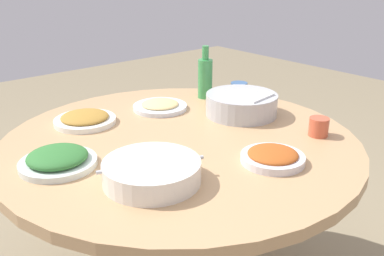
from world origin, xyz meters
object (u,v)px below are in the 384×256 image
round_dining_table (180,160)px  dish_greens (58,159)px  rice_bowl (242,104)px  green_bottle (205,77)px  dish_stirfry (273,157)px  tea_cup_far (319,127)px  soup_bowl (152,172)px  dish_tofu_braise (85,119)px  dish_noodles (160,106)px  tea_cup_near (239,90)px

round_dining_table → dish_greens: dish_greens is taller
rice_bowl → green_bottle: bearing=170.7°
dish_stirfry → tea_cup_far: size_ratio=2.85×
rice_bowl → dish_greens: (-0.04, -0.78, -0.02)m
round_dining_table → green_bottle: bearing=127.6°
soup_bowl → dish_greens: (-0.27, -0.16, -0.01)m
dish_tofu_braise → tea_cup_far: tea_cup_far is taller
dish_noodles → tea_cup_far: tea_cup_far is taller
dish_greens → tea_cup_far: size_ratio=3.35×
dish_greens → dish_stirfry: bearing=52.1°
rice_bowl → green_bottle: 0.28m
dish_noodles → tea_cup_near: size_ratio=2.97×
dish_stirfry → dish_noodles: dish_stirfry is taller
dish_tofu_braise → dish_stirfry: 0.76m
round_dining_table → tea_cup_near: 0.58m
rice_bowl → tea_cup_near: bearing=136.2°
dish_noodles → dish_greens: dish_greens is taller
round_dining_table → dish_tofu_braise: dish_tofu_braise is taller
dish_greens → rice_bowl: bearing=87.2°
dish_noodles → green_bottle: bearing=90.1°
dish_noodles → dish_greens: 0.61m
soup_bowl → dish_tofu_braise: 0.57m
green_bottle → tea_cup_far: 0.62m
dish_tofu_braise → tea_cup_near: 0.73m
soup_bowl → dish_greens: 0.32m
dish_noodles → tea_cup_near: tea_cup_near is taller
dish_noodles → tea_cup_far: (0.61, 0.26, 0.02)m
dish_tofu_braise → dish_greens: bearing=-39.8°
soup_bowl → tea_cup_near: tea_cup_near is taller
dish_tofu_braise → dish_greens: (0.29, -0.24, 0.00)m
dish_noodles → tea_cup_far: size_ratio=3.23×
green_bottle → tea_cup_near: green_bottle is taller
dish_tofu_braise → green_bottle: size_ratio=0.99×
rice_bowl → dish_noodles: bearing=-141.9°
green_bottle → tea_cup_near: bearing=54.1°
dish_greens → green_bottle: (-0.24, 0.83, 0.07)m
dish_tofu_braise → green_bottle: bearing=85.0°
soup_bowl → green_bottle: (-0.51, 0.66, 0.07)m
dish_stirfry → round_dining_table: bearing=-163.8°
dish_stirfry → tea_cup_near: size_ratio=2.63×
round_dining_table → dish_stirfry: bearing=16.2°
tea_cup_near → dish_greens: bearing=-81.4°
rice_bowl → soup_bowl: bearing=-69.2°
rice_bowl → tea_cup_far: rice_bowl is taller
round_dining_table → dish_noodles: 0.35m
green_bottle → tea_cup_near: (0.09, 0.13, -0.06)m
dish_stirfry → green_bottle: (-0.65, 0.30, 0.08)m
dish_greens → tea_cup_near: 0.97m
tea_cup_far → dish_tofu_braise: bearing=-138.4°
rice_bowl → soup_bowl: size_ratio=0.99×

